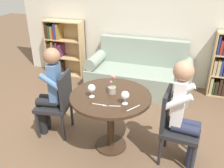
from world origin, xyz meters
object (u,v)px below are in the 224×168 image
Objects in this scene: bookshelf_left at (61,48)px; chair_left at (58,101)px; chair_right at (175,124)px; wine_glass_right at (125,95)px; flower_vase at (112,88)px; couch at (139,74)px; wine_glass_left at (92,88)px; person_left at (50,90)px; person_right at (185,112)px.

bookshelf_left reaches higher than chair_left.
chair_right is 0.68m from wine_glass_right.
chair_left is at bearing 178.17° from flower_vase.
flower_vase is at bearing -89.80° from couch.
chair_left is at bearing 162.66° from wine_glass_left.
flower_vase is (0.85, -0.00, 0.16)m from person_left.
couch is 1.78m from bookshelf_left.
chair_left is (-0.76, -1.63, 0.18)m from couch.
chair_right is (0.76, -1.68, 0.18)m from couch.
flower_vase is at bearing 93.46° from chair_right.
flower_vase is (0.01, -1.66, 0.51)m from couch.
person_right reaches higher than person_left.
chair_left is 0.83m from flower_vase.
chair_right is at bearing -65.65° from couch.
bookshelf_left is at bearing 58.06° from person_right.
wine_glass_right is at bearing 69.13° from chair_left.
person_left is 1.69m from person_right.
person_right reaches higher than chair_left.
chair_left is 5.80× the size of wine_glass_left.
flower_vase reaches higher than wine_glass_right.
person_right is at bearing -2.38° from flower_vase.
person_right is at bearing -93.55° from chair_right.
wine_glass_right is (0.40, -0.04, -0.00)m from wine_glass_left.
flower_vase reaches higher than chair_left.
bookshelf_left is 0.91× the size of person_right.
flower_vase is (0.20, 0.15, -0.04)m from wine_glass_left.
person_left is 1.09m from wine_glass_right.
bookshelf_left is 1.28× the size of chair_left.
bookshelf_left is 2.89m from wine_glass_right.
wine_glass_left reaches higher than wine_glass_right.
wine_glass_right is (-0.55, -0.17, 0.37)m from chair_right.
wine_glass_left is 0.66× the size of flower_vase.
bookshelf_left is 2.61m from flower_vase.
wine_glass_left is (1.55, -2.07, 0.29)m from bookshelf_left.
chair_left is 1.52m from chair_right.
couch is at bearing 29.47° from chair_right.
person_right reaches higher than bookshelf_left.
person_left is 0.87m from flower_vase.
wine_glass_right is at bearing 112.00° from chair_right.
chair_left is 0.19m from person_left.
bookshelf_left is at bearing -163.43° from person_left.
person_left is at bearing 94.25° from chair_right.
person_left reaches higher than wine_glass_left.
bookshelf_left is 3.24m from person_right.
couch is 1.93m from person_right.
person_left is at bearing -117.12° from couch.
chair_right is at bearing 80.66° from person_left.
couch is at bearing 96.48° from wine_glass_right.
person_right is at bearing 13.61° from wine_glass_right.
person_right reaches higher than wine_glass_right.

